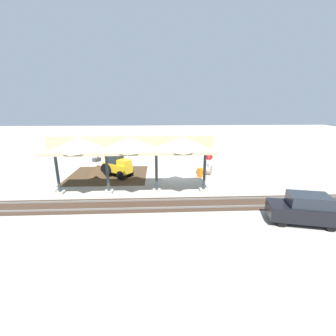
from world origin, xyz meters
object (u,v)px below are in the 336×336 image
at_px(concrete_pipe, 204,169).
at_px(traffic_barrel, 200,173).
at_px(stop_sign, 209,159).
at_px(distant_parked_car, 305,209).
at_px(backhoe, 116,164).

distance_m(concrete_pipe, traffic_barrel, 1.18).
relative_size(concrete_pipe, traffic_barrel, 2.03).
height_order(stop_sign, distant_parked_car, stop_sign).
relative_size(stop_sign, concrete_pipe, 1.34).
height_order(distant_parked_car, traffic_barrel, distant_parked_car).
xyz_separation_m(distant_parked_car, traffic_barrel, (4.82, -9.92, -0.53)).
distance_m(stop_sign, distant_parked_car, 10.99).
bearing_deg(distant_parked_car, concrete_pipe, -69.15).
bearing_deg(concrete_pipe, distant_parked_car, 110.85).
relative_size(backhoe, concrete_pipe, 2.64).
distance_m(stop_sign, traffic_barrel, 1.66).
height_order(backhoe, distant_parked_car, backhoe).
height_order(stop_sign, traffic_barrel, stop_sign).
relative_size(distant_parked_car, traffic_barrel, 5.00).
bearing_deg(concrete_pipe, traffic_barrel, 55.65).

